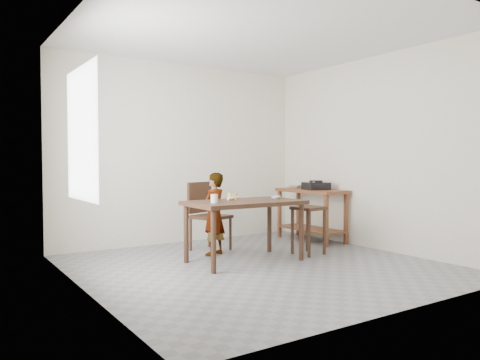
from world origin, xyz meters
TOP-DOWN VIEW (x-y plane):
  - floor at (0.00, 0.00)m, footprint 4.00×4.00m
  - ceiling at (0.00, 0.00)m, footprint 4.00×4.00m
  - wall_back at (0.00, 2.02)m, footprint 4.00×0.04m
  - wall_front at (0.00, -2.02)m, footprint 4.00×0.04m
  - wall_left at (-2.02, 0.00)m, footprint 0.04×4.00m
  - wall_right at (2.02, 0.00)m, footprint 0.04×4.00m
  - window_pane at (-1.97, 0.20)m, footprint 0.02×1.10m
  - dining_table at (0.00, 0.30)m, footprint 1.40×0.80m
  - prep_counter at (1.72, 1.00)m, footprint 0.50×1.20m
  - child at (-0.11, 0.85)m, footprint 0.47×0.40m
  - dining_chair at (0.01, 1.16)m, footprint 0.58×0.58m
  - stool at (0.96, 0.21)m, footprint 0.40×0.40m
  - glass_tumbler at (-0.47, 0.23)m, footprint 0.11×0.11m
  - small_bowl at (0.48, 0.29)m, footprint 0.15×0.15m
  - banana at (-0.07, 0.46)m, footprint 0.18×0.13m
  - serving_bowl at (1.75, 1.41)m, footprint 0.26×0.26m
  - gas_burner at (1.69, 0.86)m, footprint 0.42×0.42m

SIDE VIEW (x-z plane):
  - floor at x=0.00m, z-range -0.04..0.00m
  - stool at x=0.96m, z-range 0.00..0.64m
  - dining_table at x=0.00m, z-range 0.00..0.75m
  - prep_counter at x=1.72m, z-range 0.00..0.80m
  - dining_chair at x=0.01m, z-range 0.00..0.94m
  - child at x=-0.11m, z-range 0.00..1.08m
  - small_bowl at x=0.48m, z-range 0.75..0.79m
  - banana at x=-0.07m, z-range 0.75..0.81m
  - glass_tumbler at x=-0.47m, z-range 0.75..0.85m
  - serving_bowl at x=1.75m, z-range 0.80..0.85m
  - gas_burner at x=1.69m, z-range 0.80..0.91m
  - wall_back at x=0.00m, z-range 0.00..2.70m
  - wall_front at x=0.00m, z-range 0.00..2.70m
  - wall_left at x=-2.02m, z-range 0.00..2.70m
  - wall_right at x=2.02m, z-range 0.00..2.70m
  - window_pane at x=-1.97m, z-range 0.85..2.15m
  - ceiling at x=0.00m, z-range 2.70..2.74m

